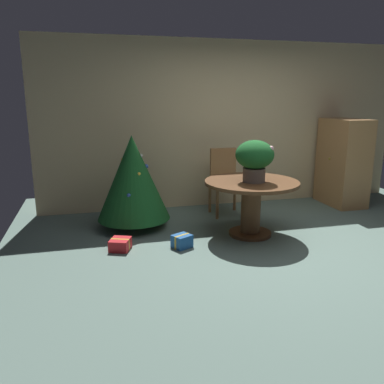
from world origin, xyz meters
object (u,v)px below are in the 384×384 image
Objects in this scene: round_dining_table at (251,197)px; wooden_cabinet at (343,162)px; flower_vase at (255,157)px; gift_box_red at (120,244)px; wooden_chair_far at (225,177)px; gift_box_blue at (182,241)px; holiday_tree at (133,178)px.

wooden_cabinet reaches higher than round_dining_table.
gift_box_red is at bearing -178.41° from flower_vase.
wooden_cabinet reaches higher than wooden_chair_far.
wooden_cabinet is (2.99, 1.26, 0.62)m from gift_box_blue.
wooden_chair_far is at bearing 33.97° from gift_box_red.
wooden_chair_far is 2.04m from wooden_cabinet.
holiday_tree is at bearing 152.13° from flower_vase.
round_dining_table is 0.94× the size of holiday_tree.
wooden_chair_far is at bearing 52.21° from gift_box_blue.
wooden_chair_far is at bearing 89.94° from flower_vase.
round_dining_table is 1.73m from gift_box_red.
round_dining_table reaches higher than gift_box_blue.
holiday_tree is 4.16× the size of gift_box_red.
round_dining_table is 1.06m from gift_box_blue.
wooden_chair_far is (0.00, 1.08, -0.46)m from flower_vase.
holiday_tree reaches higher than gift_box_blue.
gift_box_red is 0.22× the size of wooden_cabinet.
wooden_cabinet is (2.04, 1.11, -0.32)m from flower_vase.
wooden_chair_far reaches higher than gift_box_blue.
wooden_chair_far is 0.79× the size of holiday_tree.
gift_box_blue is 0.19× the size of wooden_cabinet.
wooden_cabinet is (2.04, 0.03, 0.14)m from wooden_chair_far.
gift_box_blue is at bearing -170.92° from flower_vase.
round_dining_table is 2.29× the size of flower_vase.
wooden_cabinet reaches higher than flower_vase.
gift_box_red is 3.93m from wooden_cabinet.
wooden_chair_far is at bearing 90.00° from round_dining_table.
round_dining_table is at bearing -90.00° from wooden_chair_far.
wooden_chair_far is 1.63m from gift_box_blue.
flower_vase is (-0.00, -0.06, 0.52)m from round_dining_table.
wooden_cabinet is at bearing 22.82° from gift_box_blue.
flower_vase is 1.72× the size of gift_box_red.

